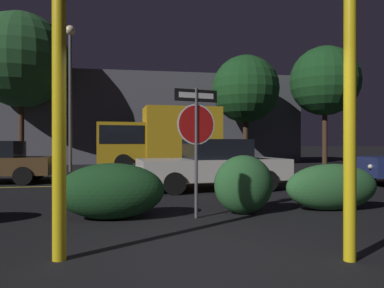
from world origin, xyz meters
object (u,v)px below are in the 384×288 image
hedge_bush_1 (112,191)px  tree_1 (246,89)px  tree_2 (325,81)px  hedge_bush_3 (332,187)px  street_lamp (70,77)px  stop_sign (196,126)px  tree_0 (21,60)px  delivery_truck (160,137)px  yellow_pole_left (59,129)px  hedge_bush_2 (244,185)px  passing_car_2 (213,165)px  yellow_pole_right (350,105)px

hedge_bush_1 → tree_1: tree_1 is taller
tree_2 → hedge_bush_3: bearing=-119.0°
hedge_bush_3 → street_lamp: bearing=120.5°
stop_sign → tree_0: 18.37m
delivery_truck → tree_0: (-7.65, 4.20, 4.49)m
street_lamp → tree_2: size_ratio=0.90×
delivery_truck → tree_1: 7.04m
yellow_pole_left → tree_1: (7.94, 17.38, 3.11)m
street_lamp → tree_1: 10.42m
street_lamp → hedge_bush_2: bearing=-67.1°
tree_1 → street_lamp: bearing=-159.9°
stop_sign → tree_2: (11.44, 15.75, 3.70)m
stop_sign → tree_2: tree_2 is taller
passing_car_2 → tree_0: tree_0 is taller
street_lamp → tree_0: tree_0 is taller
passing_car_2 → tree_2: 16.21m
hedge_bush_2 → tree_0: size_ratio=0.13×
stop_sign → tree_0: bearing=100.0°
hedge_bush_3 → stop_sign: bearing=-174.0°
tree_2 → passing_car_2: bearing=-131.0°
yellow_pole_left → tree_0: size_ratio=0.34×
hedge_bush_3 → tree_2: tree_2 is taller
yellow_pole_left → delivery_truck: (2.43, 14.20, 0.12)m
hedge_bush_3 → hedge_bush_2: bearing=-177.9°
stop_sign → hedge_bush_2: bearing=-0.7°
hedge_bush_2 → tree_1: tree_1 is taller
hedge_bush_2 → hedge_bush_3: bearing=2.1°
yellow_pole_left → passing_car_2: (3.28, 6.14, -0.80)m
hedge_bush_1 → tree_1: (7.43, 15.11, 4.13)m
hedge_bush_3 → street_lamp: street_lamp is taller
stop_sign → hedge_bush_1: bearing=160.3°
yellow_pole_left → tree_2: size_ratio=0.40×
hedge_bush_1 → tree_2: 20.85m
yellow_pole_right → hedge_bush_2: yellow_pole_right is taller
stop_sign → street_lamp: street_lamp is taller
hedge_bush_1 → hedge_bush_2: 2.48m
stop_sign → street_lamp: size_ratio=0.34×
tree_0 → hedge_bush_1: bearing=-70.4°
yellow_pole_left → street_lamp: (-1.85, 13.81, 2.96)m
yellow_pole_right → street_lamp: size_ratio=0.52×
passing_car_2 → tree_2: tree_2 is taller
stop_sign → tree_1: tree_1 is taller
hedge_bush_2 → tree_0: tree_0 is taller
stop_sign → tree_2: size_ratio=0.31×
delivery_truck → tree_0: bearing=58.1°
stop_sign → tree_1: bearing=54.8°
delivery_truck → passing_car_2: bearing=-177.1°
yellow_pole_right → hedge_bush_1: 4.23m
street_lamp → yellow_pole_right: bearing=-70.3°
passing_car_2 → tree_1: tree_1 is taller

